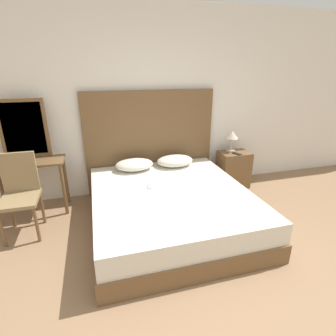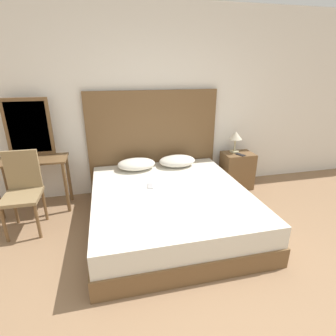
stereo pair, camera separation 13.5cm
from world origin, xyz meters
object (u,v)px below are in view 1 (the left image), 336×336
Objects in this scene: table_lamp at (232,136)px; phone_on_nightstand at (237,154)px; phone_on_bed at (150,186)px; vanity_desk at (29,172)px; nightstand at (233,169)px; chair at (20,190)px; bed at (170,207)px.

phone_on_nightstand is (0.02, -0.16, -0.25)m from table_lamp.
vanity_desk is at bearing 157.43° from phone_on_bed.
chair reaches higher than nightstand.
chair reaches higher than table_lamp.
chair is (-3.00, -0.37, -0.06)m from phone_on_nightstand.
phone_on_bed is 1.68m from table_lamp.
chair is at bearing -171.29° from nightstand.
table_lamp is (1.48, 0.71, 0.37)m from phone_on_bed.
bed is 2.21× the size of chair.
vanity_desk is (-1.47, 0.61, 0.12)m from phone_on_bed.
vanity_desk is 0.44m from chair.
chair is at bearing -172.92° from phone_on_nightstand.
phone_on_nightstand reaches higher than nightstand.
phone_on_nightstand is (1.51, 0.55, 0.12)m from phone_on_bed.
phone_on_bed is at bearing -160.02° from phone_on_nightstand.
bed is 6.22× the size of table_lamp.
table_lamp reaches higher than vanity_desk.
bed is at bearing -148.57° from nightstand.
vanity_desk is at bearing -178.10° from table_lamp.
bed is 12.62× the size of phone_on_nightstand.
table_lamp reaches higher than phone_on_bed.
phone_on_bed is 1.61m from phone_on_nightstand.
nightstand is 0.31m from phone_on_nightstand.
bed is at bearing -24.68° from vanity_desk.
nightstand is 0.55m from table_lamp.
vanity_desk reaches higher than phone_on_nightstand.
phone_on_nightstand is at bearing -81.43° from table_lamp.
bed is at bearing -37.26° from phone_on_bed.
nightstand is at bearing 0.51° from vanity_desk.
table_lamp is at bearing 98.57° from phone_on_nightstand.
phone_on_bed is 0.18× the size of vanity_desk.
chair is (-1.49, 0.18, 0.07)m from phone_on_bed.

